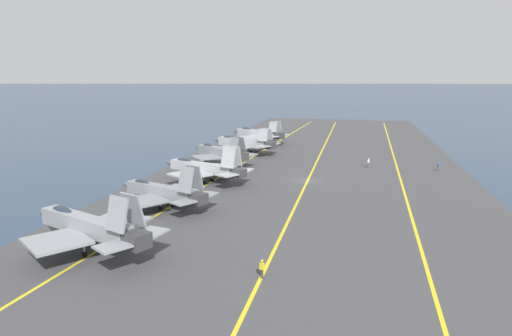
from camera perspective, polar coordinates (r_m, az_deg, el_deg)
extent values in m
plane|color=navy|center=(77.93, 6.47, -1.85)|extent=(2000.00, 2000.00, 0.00)
cube|color=#424244|center=(77.88, 6.47, -1.71)|extent=(222.73, 55.89, 0.40)
cube|color=yellow|center=(77.85, 17.80, -2.05)|extent=(200.41, 5.10, 0.01)
cube|color=yellow|center=(77.84, 6.48, -1.56)|extent=(200.46, 0.36, 0.01)
cube|color=yellow|center=(80.80, -4.42, -1.04)|extent=(200.12, 12.35, 0.01)
cube|color=gray|center=(49.29, -20.53, -6.67)|extent=(6.55, 12.57, 1.73)
cone|color=#5B5E60|center=(55.43, -24.97, -5.04)|extent=(2.46, 2.88, 1.65)
cube|color=#38383A|center=(43.45, -14.69, -8.74)|extent=(2.64, 2.70, 1.47)
ellipsoid|color=#232D38|center=(52.23, -23.06, -4.91)|extent=(2.08, 3.26, 0.95)
cube|color=gray|center=(47.37, -23.66, -8.37)|extent=(7.51, 7.58, 0.28)
cube|color=gray|center=(51.04, -16.99, -6.48)|extent=(5.98, 6.29, 0.28)
cube|color=gray|center=(43.17, -16.99, -5.53)|extent=(1.84, 2.63, 3.18)
cube|color=gray|center=(44.26, -15.13, -5.01)|extent=(1.84, 2.63, 3.18)
cube|color=gray|center=(42.52, -17.50, -9.36)|extent=(3.67, 3.56, 0.20)
cube|color=gray|center=(45.21, -12.93, -7.85)|extent=(3.26, 2.99, 0.20)
cylinder|color=#B2B2B7|center=(53.71, -23.34, -7.44)|extent=(0.16, 0.16, 1.89)
cylinder|color=black|center=(53.91, -23.28, -8.09)|extent=(0.43, 0.64, 0.60)
cylinder|color=#B2B2B7|center=(48.21, -20.68, -9.37)|extent=(0.16, 0.16, 1.89)
cylinder|color=black|center=(48.43, -20.62, -10.08)|extent=(0.43, 0.64, 0.60)
cylinder|color=#B2B2B7|center=(49.50, -18.35, -8.66)|extent=(0.16, 0.16, 1.89)
cylinder|color=black|center=(49.72, -18.30, -9.36)|extent=(0.43, 0.64, 0.60)
cube|color=gray|center=(62.62, -11.90, -2.86)|extent=(5.70, 11.21, 1.61)
cone|color=#5B5E60|center=(67.44, -15.84, -2.02)|extent=(2.21, 2.57, 1.52)
cube|color=#38383A|center=(58.06, -7.21, -3.83)|extent=(2.40, 2.40, 1.36)
ellipsoid|color=#232D38|center=(64.93, -14.07, -1.76)|extent=(1.84, 2.91, 0.88)
cube|color=gray|center=(60.17, -14.04, -4.06)|extent=(7.31, 7.19, 0.28)
cube|color=gray|center=(64.90, -9.42, -2.73)|extent=(6.06, 5.62, 0.28)
cube|color=gray|center=(57.66, -8.75, -1.46)|extent=(1.72, 2.38, 3.27)
cube|color=gray|center=(58.88, -7.64, -1.16)|extent=(1.72, 2.38, 3.27)
cube|color=gray|center=(56.80, -9.03, -4.24)|extent=(3.52, 3.31, 0.20)
cube|color=gray|center=(59.96, -6.16, -3.31)|extent=(3.18, 2.68, 0.20)
cylinder|color=#B2B2B7|center=(66.04, -14.42, -3.60)|extent=(0.16, 0.16, 1.44)
cylinder|color=black|center=(66.15, -14.41, -3.95)|extent=(0.43, 0.64, 0.60)
cylinder|color=#B2B2B7|center=(61.46, -11.84, -4.60)|extent=(0.16, 0.16, 1.44)
cylinder|color=black|center=(61.57, -11.83, -4.98)|extent=(0.43, 0.64, 0.60)
cylinder|color=#B2B2B7|center=(62.97, -10.38, -4.15)|extent=(0.16, 0.16, 1.44)
cylinder|color=black|center=(63.08, -10.36, -4.52)|extent=(0.43, 0.64, 0.60)
cube|color=#A8AAAF|center=(76.41, -6.81, 0.07)|extent=(6.12, 12.47, 1.57)
cone|color=#5B5E60|center=(81.36, -10.79, 0.64)|extent=(2.27, 2.79, 1.49)
cube|color=#38383A|center=(71.79, -2.20, -0.60)|extent=(2.44, 2.59, 1.33)
ellipsoid|color=#232D38|center=(78.82, -8.97, 0.91)|extent=(1.94, 3.21, 0.86)
cube|color=#A8AAAF|center=(73.71, -8.29, -0.80)|extent=(7.54, 7.59, 0.28)
cube|color=#A8AAAF|center=(78.84, -4.94, 0.08)|extent=(6.00, 6.17, 0.28)
cube|color=#A8AAAF|center=(71.48, -3.50, 1.33)|extent=(1.81, 2.61, 3.26)
cube|color=#A8AAAF|center=(72.77, -2.71, 1.52)|extent=(1.81, 2.61, 3.26)
cube|color=#A8AAAF|center=(70.38, -3.58, -0.86)|extent=(3.65, 3.52, 0.20)
cube|color=#A8AAAF|center=(73.82, -1.53, -0.26)|extent=(3.22, 2.92, 0.20)
cylinder|color=#B2B2B7|center=(79.86, -9.38, -0.70)|extent=(0.16, 0.16, 1.68)
cylinder|color=black|center=(79.97, -9.36, -1.08)|extent=(0.42, 0.64, 0.60)
cylinder|color=#B2B2B7|center=(75.11, -6.58, -1.39)|extent=(0.16, 0.16, 1.68)
cylinder|color=black|center=(75.23, -6.57, -1.79)|extent=(0.42, 0.64, 0.60)
cylinder|color=#B2B2B7|center=(76.75, -5.52, -1.09)|extent=(0.16, 0.16, 1.68)
cylinder|color=black|center=(76.87, -5.51, -1.48)|extent=(0.42, 0.64, 0.60)
cube|color=gray|center=(90.36, -4.68, 2.01)|extent=(8.06, 10.60, 1.77)
cone|color=#5B5E60|center=(95.69, -7.20, 2.49)|extent=(2.64, 2.77, 1.69)
cube|color=#38383A|center=(85.11, -1.77, 1.45)|extent=(2.75, 2.71, 1.51)
ellipsoid|color=#232D38|center=(92.99, -6.05, 2.78)|extent=(2.41, 2.89, 0.98)
cube|color=gray|center=(88.19, -6.17, 1.37)|extent=(6.91, 6.88, 0.28)
cube|color=gray|center=(92.18, -2.94, 1.86)|extent=(6.20, 6.38, 0.28)
cube|color=gray|center=(85.10, -2.82, 2.96)|extent=(1.94, 2.29, 2.64)
cube|color=gray|center=(86.30, -1.87, 3.09)|extent=(1.94, 2.29, 2.64)
cube|color=gray|center=(84.00, -3.16, 1.31)|extent=(3.54, 3.53, 0.20)
cube|color=gray|center=(86.96, -0.85, 1.67)|extent=(3.46, 3.17, 0.20)
cylinder|color=#B2B2B7|center=(94.04, -6.30, 1.26)|extent=(0.16, 0.16, 1.77)
cylinder|color=black|center=(94.15, -6.29, 0.91)|extent=(0.52, 0.62, 0.60)
cylinder|color=#B2B2B7|center=(89.00, -4.81, 0.70)|extent=(0.16, 0.16, 1.77)
cylinder|color=black|center=(89.11, -4.81, 0.33)|extent=(0.52, 0.62, 0.60)
cylinder|color=#B2B2B7|center=(90.53, -3.58, 0.90)|extent=(0.16, 0.16, 1.77)
cylinder|color=black|center=(90.64, -3.57, 0.54)|extent=(0.52, 0.62, 0.60)
cube|color=#9EA3A8|center=(104.11, -1.71, 3.20)|extent=(6.10, 12.31, 1.80)
cone|color=#5B5E60|center=(108.38, -4.87, 3.49)|extent=(2.43, 2.81, 1.71)
cube|color=#38383A|center=(100.10, 1.79, 2.87)|extent=(2.65, 2.62, 1.53)
ellipsoid|color=#232D38|center=(106.19, -3.40, 3.81)|extent=(2.00, 3.19, 0.99)
cube|color=#9EA3A8|center=(101.35, -2.56, 2.63)|extent=(6.92, 7.10, 0.28)
cube|color=#9EA3A8|center=(106.61, -0.53, 3.08)|extent=(5.28, 5.91, 0.28)
cube|color=#9EA3A8|center=(99.70, 0.85, 4.14)|extent=(1.63, 2.51, 2.68)
cube|color=#9EA3A8|center=(101.29, 1.42, 4.26)|extent=(1.63, 2.51, 2.68)
cube|color=#9EA3A8|center=(98.44, 0.84, 2.72)|extent=(3.61, 3.46, 0.20)
cube|color=#9EA3A8|center=(102.31, 2.21, 3.05)|extent=(3.19, 2.84, 0.20)
cylinder|color=#B2B2B7|center=(107.06, -3.74, 2.50)|extent=(0.16, 0.16, 1.58)
cylinder|color=black|center=(107.13, -3.74, 2.24)|extent=(0.42, 0.64, 0.60)
cylinder|color=#B2B2B7|center=(102.64, -1.52, 2.13)|extent=(0.16, 0.16, 1.58)
cylinder|color=black|center=(102.72, -1.52, 1.86)|extent=(0.42, 0.64, 0.60)
cylinder|color=#B2B2B7|center=(104.69, -0.74, 2.32)|extent=(0.16, 0.16, 1.58)
cylinder|color=black|center=(104.77, -0.74, 2.05)|extent=(0.42, 0.64, 0.60)
cube|color=#9EA3A8|center=(119.25, 0.11, 4.32)|extent=(6.99, 11.65, 1.88)
cone|color=#5B5E60|center=(123.69, -2.44, 4.57)|extent=(2.61, 2.83, 1.79)
cube|color=#38383A|center=(114.98, 2.92, 4.04)|extent=(2.80, 2.71, 1.60)
ellipsoid|color=#232D38|center=(121.44, -1.25, 4.88)|extent=(2.22, 3.09, 1.04)
cube|color=#9EA3A8|center=(116.32, -0.83, 3.84)|extent=(7.39, 7.38, 0.28)
cube|color=#9EA3A8|center=(121.89, 1.31, 4.19)|extent=(6.25, 6.20, 0.28)
cube|color=#9EA3A8|center=(114.67, 2.11, 5.16)|extent=(1.74, 2.41, 2.57)
cube|color=#9EA3A8|center=(116.26, 2.69, 5.24)|extent=(1.74, 2.41, 2.57)
cube|color=#9EA3A8|center=(113.38, 2.03, 3.94)|extent=(3.61, 3.49, 0.20)
cube|color=#9EA3A8|center=(117.15, 3.39, 4.18)|extent=(3.32, 2.97, 0.20)
cylinder|color=#B2B2B7|center=(122.29, -1.54, 3.66)|extent=(0.16, 0.16, 1.66)
cylinder|color=black|center=(122.37, -1.54, 3.42)|extent=(0.46, 0.64, 0.60)
cylinder|color=#B2B2B7|center=(117.71, 0.18, 3.36)|extent=(0.16, 0.16, 1.66)
cylinder|color=black|center=(117.79, 0.18, 3.11)|extent=(0.46, 0.64, 0.60)
cylinder|color=#B2B2B7|center=(119.77, 0.96, 3.50)|extent=(0.16, 0.16, 1.66)
cylinder|color=black|center=(119.85, 0.96, 3.25)|extent=(0.46, 0.64, 0.60)
cylinder|color=#4C473D|center=(90.77, 13.86, 0.35)|extent=(0.24, 0.24, 0.94)
cube|color=white|center=(90.62, 13.89, 0.83)|extent=(0.45, 0.39, 0.60)
sphere|color=tan|center=(90.55, 13.90, 1.09)|extent=(0.22, 0.22, 0.22)
sphere|color=white|center=(90.54, 13.90, 1.13)|extent=(0.24, 0.24, 0.24)
cylinder|color=#4C473D|center=(91.69, 21.82, -0.07)|extent=(0.24, 0.24, 0.83)
cube|color=#284CB2|center=(91.56, 21.86, 0.36)|extent=(0.44, 0.36, 0.57)
sphere|color=tan|center=(91.49, 21.88, 0.61)|extent=(0.22, 0.22, 0.22)
sphere|color=#284CB2|center=(91.48, 21.88, 0.65)|extent=(0.24, 0.24, 0.24)
cylinder|color=#383328|center=(41.10, 0.75, -13.08)|extent=(0.24, 0.24, 0.82)
cube|color=yellow|center=(40.81, 0.75, -12.17)|extent=(0.40, 0.46, 0.61)
sphere|color=#9E7051|center=(40.64, 0.75, -11.61)|extent=(0.22, 0.22, 0.22)
sphere|color=yellow|center=(40.61, 0.75, -11.53)|extent=(0.24, 0.24, 0.24)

